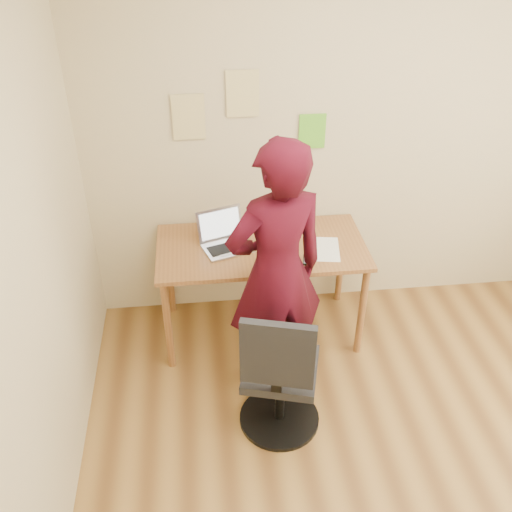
{
  "coord_description": "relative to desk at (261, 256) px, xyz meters",
  "views": [
    {
      "loc": [
        -0.98,
        -1.8,
        2.82
      ],
      "look_at": [
        -0.67,
        0.95,
        0.95
      ],
      "focal_mm": 40.0,
      "sensor_mm": 36.0,
      "label": 1
    }
  ],
  "objects": [
    {
      "name": "person",
      "position": [
        0.03,
        -0.49,
        0.2
      ],
      "size": [
        0.72,
        0.57,
        1.71
      ],
      "primitive_type": "imported",
      "rotation": [
        0.0,
        0.0,
        3.43
      ],
      "color": "#390713",
      "rests_on": "ground"
    },
    {
      "name": "wall_note_left",
      "position": [
        -0.43,
        0.36,
        0.87
      ],
      "size": [
        0.21,
        0.0,
        0.3
      ],
      "primitive_type": "cube",
      "color": "#D6C380",
      "rests_on": "room"
    },
    {
      "name": "paper_sheet",
      "position": [
        0.4,
        -0.09,
        0.09
      ],
      "size": [
        0.25,
        0.33,
        0.0
      ],
      "primitive_type": "cube",
      "rotation": [
        0.0,
        0.0,
        -0.16
      ],
      "color": "white",
      "rests_on": "desk"
    },
    {
      "name": "phone",
      "position": [
        0.28,
        -0.21,
        0.09
      ],
      "size": [
        0.08,
        0.13,
        0.01
      ],
      "rotation": [
        0.0,
        0.0,
        -0.22
      ],
      "color": "black",
      "rests_on": "desk"
    },
    {
      "name": "office_chair",
      "position": [
        -0.0,
        -0.91,
        -0.25
      ],
      "size": [
        0.51,
        0.52,
        0.94
      ],
      "rotation": [
        0.0,
        0.0,
        -0.27
      ],
      "color": "black",
      "rests_on": "ground"
    },
    {
      "name": "laptop",
      "position": [
        -0.24,
        0.03,
        0.14
      ],
      "size": [
        0.39,
        0.37,
        0.23
      ],
      "rotation": [
        0.0,
        0.0,
        0.32
      ],
      "color": "silver",
      "rests_on": "desk"
    },
    {
      "name": "room",
      "position": [
        0.59,
        -1.38,
        0.7
      ],
      "size": [
        3.58,
        3.58,
        2.78
      ],
      "color": "brown",
      "rests_on": "ground"
    },
    {
      "name": "desk",
      "position": [
        0.0,
        0.0,
        0.0
      ],
      "size": [
        1.4,
        0.7,
        0.74
      ],
      "color": "brown",
      "rests_on": "ground"
    },
    {
      "name": "wall_note_right",
      "position": [
        0.38,
        0.36,
        0.73
      ],
      "size": [
        0.18,
        0.0,
        0.24
      ],
      "primitive_type": "cube",
      "color": "#60C02B",
      "rests_on": "room"
    },
    {
      "name": "wall_note_mid",
      "position": [
        -0.08,
        0.36,
        1.0
      ],
      "size": [
        0.21,
        0.0,
        0.3
      ],
      "primitive_type": "cube",
      "color": "#D6C380",
      "rests_on": "room"
    }
  ]
}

